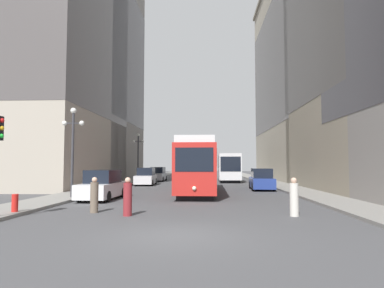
# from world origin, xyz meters

# --- Properties ---
(ground_plane) EXTENTS (200.00, 200.00, 0.00)m
(ground_plane) POSITION_xyz_m (0.00, 0.00, 0.00)
(ground_plane) COLOR #424244
(sidewalk_left) EXTENTS (2.68, 120.00, 0.15)m
(sidewalk_left) POSITION_xyz_m (-8.20, 40.00, 0.07)
(sidewalk_left) COLOR gray
(sidewalk_left) RESTS_ON ground
(sidewalk_right) EXTENTS (2.68, 120.00, 0.15)m
(sidewalk_right) POSITION_xyz_m (8.20, 40.00, 0.07)
(sidewalk_right) COLOR gray
(sidewalk_right) RESTS_ON ground
(streetcar) EXTENTS (2.69, 13.23, 3.89)m
(streetcar) POSITION_xyz_m (0.23, 15.43, 2.10)
(streetcar) COLOR black
(streetcar) RESTS_ON ground
(transit_bus) EXTENTS (2.74, 11.20, 3.45)m
(transit_bus) POSITION_xyz_m (3.65, 33.40, 1.95)
(transit_bus) COLOR black
(transit_bus) RESTS_ON ground
(parked_car_left_near) EXTENTS (1.99, 4.77, 1.82)m
(parked_car_left_near) POSITION_xyz_m (-5.56, 10.22, 0.84)
(parked_car_left_near) COLOR black
(parked_car_left_near) RESTS_ON ground
(parked_car_left_mid) EXTENTS (2.03, 4.88, 1.82)m
(parked_car_left_mid) POSITION_xyz_m (-5.56, 24.76, 0.84)
(parked_car_left_mid) COLOR black
(parked_car_left_mid) RESTS_ON ground
(parked_car_right_far) EXTENTS (2.06, 4.71, 1.82)m
(parked_car_right_far) POSITION_xyz_m (5.56, 18.56, 0.84)
(parked_car_right_far) COLOR black
(parked_car_right_far) RESTS_ON ground
(parked_car_left_far) EXTENTS (1.94, 4.96, 1.82)m
(parked_car_left_far) POSITION_xyz_m (-5.56, 33.20, 0.84)
(parked_car_left_far) COLOR black
(parked_car_left_far) RESTS_ON ground
(pedestrian_crossing_near) EXTENTS (0.36, 0.36, 1.61)m
(pedestrian_crossing_near) POSITION_xyz_m (4.58, 3.98, 0.75)
(pedestrian_crossing_near) COLOR beige
(pedestrian_crossing_near) RESTS_ON ground
(pedestrian_crossing_far) EXTENTS (0.36, 0.36, 1.59)m
(pedestrian_crossing_far) POSITION_xyz_m (-4.13, 4.58, 0.74)
(pedestrian_crossing_far) COLOR #6B5B4C
(pedestrian_crossing_far) RESTS_ON ground
(pedestrian_on_sidewalk) EXTENTS (0.36, 0.36, 1.62)m
(pedestrian_on_sidewalk) POSITION_xyz_m (-2.41, 3.73, 0.75)
(pedestrian_on_sidewalk) COLOR maroon
(pedestrian_on_sidewalk) RESTS_ON ground
(lamp_post_left_near) EXTENTS (1.41, 0.36, 5.57)m
(lamp_post_left_near) POSITION_xyz_m (-7.46, 10.11, 3.80)
(lamp_post_left_near) COLOR #333338
(lamp_post_left_near) RESTS_ON sidewalk_left
(lamp_post_left_far) EXTENTS (1.41, 0.36, 5.81)m
(lamp_post_left_far) POSITION_xyz_m (-7.46, 29.63, 3.94)
(lamp_post_left_far) COLOR #333338
(lamp_post_left_far) RESTS_ON sidewalk_left
(fire_hydrant) EXTENTS (0.26, 0.26, 0.75)m
(fire_hydrant) POSITION_xyz_m (-7.23, 3.64, 0.53)
(fire_hydrant) COLOR red
(fire_hydrant) RESTS_ON sidewalk_left
(building_left_corner) EXTENTS (12.69, 18.84, 31.45)m
(building_left_corner) POSITION_xyz_m (-15.59, 34.41, 16.22)
(building_left_corner) COLOR gray
(building_left_corner) RESTS_ON ground
(building_left_midblock) EXTENTS (15.93, 19.07, 28.23)m
(building_left_midblock) POSITION_xyz_m (-17.21, 22.82, 14.55)
(building_left_midblock) COLOR #A89E8E
(building_left_midblock) RESTS_ON ground
(building_right_corner) EXTENTS (13.15, 16.67, 30.36)m
(building_right_corner) POSITION_xyz_m (15.82, 18.48, 15.65)
(building_right_corner) COLOR gray
(building_right_corner) RESTS_ON ground
(building_right_midblock) EXTENTS (13.18, 24.50, 28.75)m
(building_right_midblock) POSITION_xyz_m (15.83, 37.06, 14.82)
(building_right_midblock) COLOR #B2A893
(building_right_midblock) RESTS_ON ground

